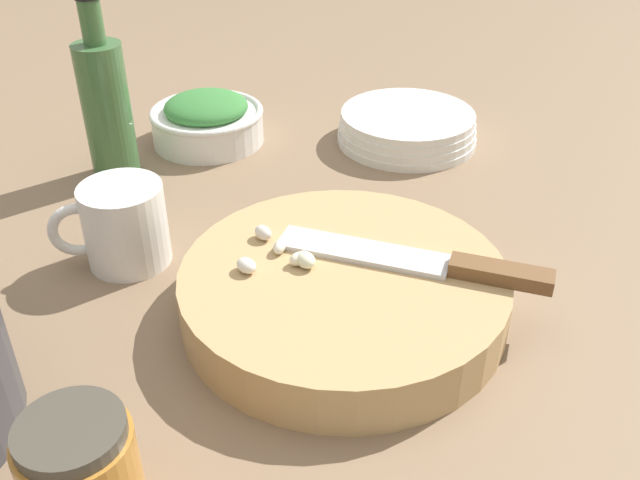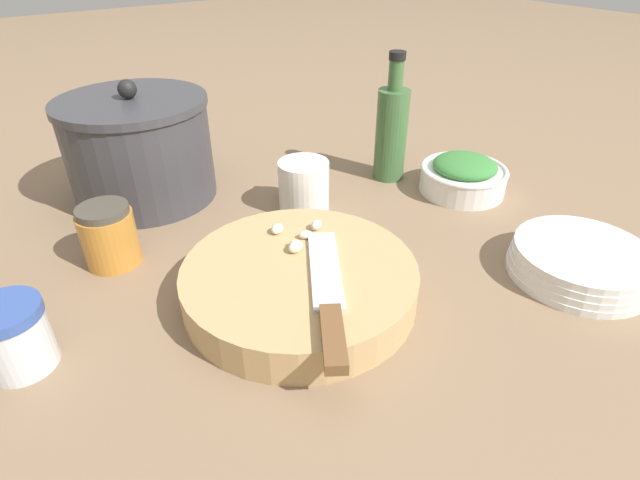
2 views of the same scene
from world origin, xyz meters
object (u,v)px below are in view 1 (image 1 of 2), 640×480
at_px(chef_knife, 428,262).
at_px(herb_bowl, 207,120).
at_px(coffee_mug, 123,225).
at_px(oil_bottle, 106,105).
at_px(cutting_board, 343,292).
at_px(plate_stack, 407,127).
at_px(garlic_cloves, 278,253).
at_px(honey_jar, 82,474).

height_order(chef_knife, herb_bowl, herb_bowl).
relative_size(coffee_mug, oil_bottle, 0.51).
bearing_deg(coffee_mug, cutting_board, -124.64).
height_order(coffee_mug, plate_stack, coffee_mug).
xyz_separation_m(chef_knife, garlic_cloves, (0.04, 0.12, 0.00)).
height_order(cutting_board, garlic_cloves, garlic_cloves).
xyz_separation_m(chef_knife, herb_bowl, (0.39, 0.15, -0.02)).
distance_m(cutting_board, plate_stack, 0.36).
bearing_deg(oil_bottle, coffee_mug, -176.72).
xyz_separation_m(garlic_cloves, plate_stack, (0.29, -0.22, -0.03)).
relative_size(cutting_board, honey_jar, 3.37).
bearing_deg(honey_jar, cutting_board, -52.00).
bearing_deg(herb_bowl, plate_stack, -103.44).
bearing_deg(chef_knife, garlic_cloves, 104.01).
relative_size(herb_bowl, plate_stack, 0.81).
xyz_separation_m(garlic_cloves, honey_jar, (-0.19, 0.16, -0.01)).
bearing_deg(honey_jar, coffee_mug, -5.00).
bearing_deg(chef_knife, oil_bottle, 71.07).
relative_size(cutting_board, herb_bowl, 1.96).
bearing_deg(coffee_mug, chef_knife, -118.12).
xyz_separation_m(herb_bowl, oil_bottle, (-0.06, 0.11, 0.06)).
distance_m(coffee_mug, oil_bottle, 0.19).
distance_m(cutting_board, coffee_mug, 0.22).
relative_size(chef_knife, honey_jar, 2.58).
bearing_deg(oil_bottle, cutting_board, -148.51).
bearing_deg(honey_jar, chef_knife, -61.33).
xyz_separation_m(cutting_board, honey_jar, (-0.16, 0.21, 0.02)).
bearing_deg(chef_knife, plate_stack, 15.45).
xyz_separation_m(garlic_cloves, coffee_mug, (0.10, 0.13, -0.01)).
bearing_deg(garlic_cloves, herb_bowl, 4.61).
xyz_separation_m(honey_jar, oil_bottle, (0.48, -0.01, 0.04)).
relative_size(garlic_cloves, honey_jar, 0.89).
bearing_deg(herb_bowl, chef_knife, -158.86).
distance_m(herb_bowl, honey_jar, 0.55).
height_order(chef_knife, garlic_cloves, same).
distance_m(cutting_board, garlic_cloves, 0.07).
distance_m(garlic_cloves, honey_jar, 0.25).
bearing_deg(garlic_cloves, plate_stack, -37.13).
bearing_deg(garlic_cloves, cutting_board, -120.55).
relative_size(herb_bowl, honey_jar, 1.72).
bearing_deg(cutting_board, coffee_mug, 55.36).
xyz_separation_m(herb_bowl, honey_jar, (-0.54, 0.13, 0.01)).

